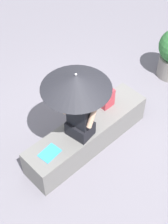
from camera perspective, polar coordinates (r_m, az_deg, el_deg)
The scene contains 6 objects.
ground_plane at distance 5.18m, azimuth 0.60°, elevation -5.52°, with size 14.00×14.00×0.00m, color slate.
stone_bench at distance 4.99m, azimuth 0.62°, elevation -3.88°, with size 2.09×0.50×0.47m, color slate.
person_seated at distance 4.41m, azimuth -0.70°, elevation -0.46°, with size 0.33×0.49×0.90m.
parasol at distance 3.99m, azimuth -1.39°, elevation 5.24°, with size 0.90×0.90×1.11m.
handbag_black at distance 4.97m, azimuth 3.93°, elevation 2.44°, with size 0.21×0.16×0.32m.
magazine at distance 4.51m, azimuth -5.93°, elevation -7.04°, with size 0.28×0.20×0.01m, color #339ED1.
Camera 1 is at (-2.22, -2.24, 4.11)m, focal length 53.11 mm.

